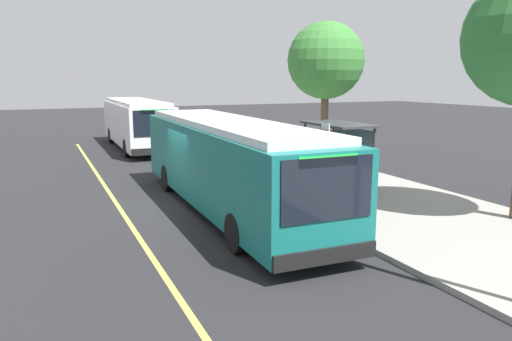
{
  "coord_description": "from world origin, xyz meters",
  "views": [
    {
      "loc": [
        15.88,
        -4.47,
        4.23
      ],
      "look_at": [
        2.88,
        1.35,
        1.55
      ],
      "focal_mm": 34.27,
      "sensor_mm": 36.0,
      "label": 1
    }
  ],
  "objects_px": {
    "waiting_bench": "(343,176)",
    "route_sign_post": "(325,155)",
    "transit_bus_second": "(137,122)",
    "transit_bus_main": "(228,162)"
  },
  "relations": [
    {
      "from": "waiting_bench",
      "to": "route_sign_post",
      "type": "relative_size",
      "value": 0.57
    },
    {
      "from": "transit_bus_main",
      "to": "route_sign_post",
      "type": "relative_size",
      "value": 4.34
    },
    {
      "from": "transit_bus_main",
      "to": "route_sign_post",
      "type": "height_order",
      "value": "same"
    },
    {
      "from": "transit_bus_second",
      "to": "waiting_bench",
      "type": "relative_size",
      "value": 6.8
    },
    {
      "from": "transit_bus_second",
      "to": "route_sign_post",
      "type": "xyz_separation_m",
      "value": [
        17.97,
        2.28,
        0.34
      ]
    },
    {
      "from": "transit_bus_second",
      "to": "route_sign_post",
      "type": "distance_m",
      "value": 18.12
    },
    {
      "from": "waiting_bench",
      "to": "route_sign_post",
      "type": "xyz_separation_m",
      "value": [
        2.63,
        -2.48,
        1.32
      ]
    },
    {
      "from": "transit_bus_main",
      "to": "transit_bus_second",
      "type": "distance_m",
      "value": 15.99
    },
    {
      "from": "transit_bus_second",
      "to": "route_sign_post",
      "type": "bearing_deg",
      "value": 7.22
    },
    {
      "from": "transit_bus_second",
      "to": "transit_bus_main",
      "type": "bearing_deg",
      "value": -0.28
    }
  ]
}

